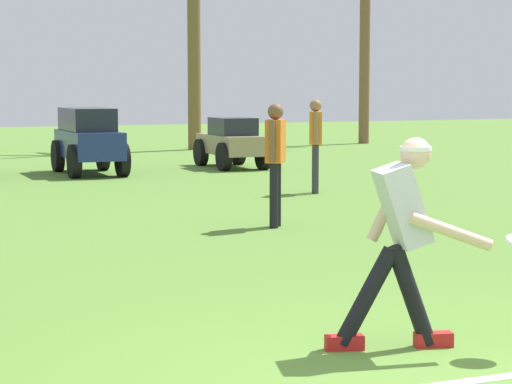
# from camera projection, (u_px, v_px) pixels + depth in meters

# --- Properties ---
(frisbee_thrower) EXTENTS (1.01, 0.66, 1.43)m
(frisbee_thrower) POSITION_uv_depth(u_px,v_px,m) (401.00, 231.00, 6.69)
(frisbee_thrower) COLOR black
(frisbee_thrower) RESTS_ON ground_plane
(teammate_near_sideline) EXTENTS (0.33, 0.47, 1.56)m
(teammate_near_sideline) POSITION_uv_depth(u_px,v_px,m) (316.00, 137.00, 16.55)
(teammate_near_sideline) COLOR #33333D
(teammate_near_sideline) RESTS_ON ground_plane
(teammate_midfield) EXTENTS (0.37, 0.43, 1.56)m
(teammate_midfield) POSITION_uv_depth(u_px,v_px,m) (275.00, 153.00, 12.52)
(teammate_midfield) COLOR black
(teammate_midfield) RESTS_ON ground_plane
(parked_car_slot_d) EXTENTS (1.25, 2.44, 1.34)m
(parked_car_slot_d) POSITION_uv_depth(u_px,v_px,m) (88.00, 139.00, 20.29)
(parked_car_slot_d) COLOR navy
(parked_car_slot_d) RESTS_ON ground_plane
(parked_car_slot_e) EXTENTS (1.20, 2.25, 1.10)m
(parked_car_slot_e) POSITION_uv_depth(u_px,v_px,m) (232.00, 142.00, 21.89)
(parked_car_slot_e) COLOR #998466
(parked_car_slot_e) RESTS_ON ground_plane
(palm_tree_far_left) EXTENTS (3.56, 3.16, 6.54)m
(palm_tree_far_left) POSITION_uv_depth(u_px,v_px,m) (194.00, 12.00, 27.85)
(palm_tree_far_left) COLOR brown
(palm_tree_far_left) RESTS_ON ground_plane
(palm_tree_left_of_centre) EXTENTS (3.65, 3.34, 7.04)m
(palm_tree_left_of_centre) POSITION_uv_depth(u_px,v_px,m) (365.00, 11.00, 30.96)
(palm_tree_left_of_centre) COLOR brown
(palm_tree_left_of_centre) RESTS_ON ground_plane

